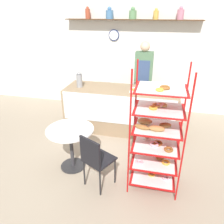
{
  "coord_description": "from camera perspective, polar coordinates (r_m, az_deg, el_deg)",
  "views": [
    {
      "loc": [
        0.77,
        -2.91,
        2.4
      ],
      "look_at": [
        0.0,
        0.45,
        0.78
      ],
      "focal_mm": 35.0,
      "sensor_mm": 36.0,
      "label": 1
    }
  ],
  "objects": [
    {
      "name": "ground_plane",
      "position": [
        3.86,
        -1.53,
        -13.41
      ],
      "size": [
        14.0,
        14.0,
        0.0
      ],
      "primitive_type": "plane",
      "color": "gray"
    },
    {
      "name": "back_wall",
      "position": [
        5.62,
        4.98,
        14.5
      ],
      "size": [
        10.0,
        0.3,
        2.7
      ],
      "color": "white",
      "rests_on": "ground_plane"
    },
    {
      "name": "display_counter",
      "position": [
        4.68,
        2.27,
        0.65
      ],
      "size": [
        2.33,
        0.79,
        0.92
      ],
      "color": "#937A5B",
      "rests_on": "ground_plane"
    },
    {
      "name": "pastry_rack",
      "position": [
        3.07,
        11.52,
        -6.05
      ],
      "size": [
        0.7,
        0.55,
        1.81
      ],
      "color": "#B71414",
      "rests_on": "ground_plane"
    },
    {
      "name": "person_worker",
      "position": [
        5.08,
        8.15,
        8.8
      ],
      "size": [
        0.39,
        0.23,
        1.8
      ],
      "color": "#282833",
      "rests_on": "ground_plane"
    },
    {
      "name": "cafe_table",
      "position": [
        3.56,
        -10.73,
        -6.85
      ],
      "size": [
        0.75,
        0.75,
        0.72
      ],
      "color": "#262628",
      "rests_on": "ground_plane"
    },
    {
      "name": "cafe_chair",
      "position": [
        3.12,
        -4.47,
        -11.76
      ],
      "size": [
        0.51,
        0.51,
        0.87
      ],
      "rotation": [
        0.0,
        0.0,
        8.94
      ],
      "color": "black",
      "rests_on": "ground_plane"
    },
    {
      "name": "coffee_carafe",
      "position": [
        4.66,
        -8.53,
        8.3
      ],
      "size": [
        0.12,
        0.12,
        0.31
      ],
      "color": "gray",
      "rests_on": "display_counter"
    },
    {
      "name": "donut_tray_counter",
      "position": [
        4.47,
        7.26,
        5.88
      ],
      "size": [
        0.38,
        0.34,
        0.05
      ],
      "color": "silver",
      "rests_on": "display_counter"
    }
  ]
}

